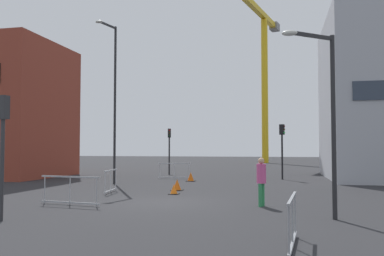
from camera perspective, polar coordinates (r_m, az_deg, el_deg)
name	(u,v)px	position (r m, az deg, el deg)	size (l,w,h in m)	color
ground	(164,202)	(16.23, -3.86, -10.30)	(160.00, 160.00, 0.00)	#28282B
construction_crane	(264,60)	(58.50, 9.94, 9.28)	(5.38, 17.74, 21.13)	gold
streetlamp_tall	(113,93)	(24.58, -10.92, 4.83)	(0.67, 1.66, 9.35)	#232326
streetlamp_short	(326,106)	(12.82, 18.17, 2.99)	(1.56, 1.17, 5.53)	#232326
traffic_light_crosswalk	(282,142)	(28.13, 12.45, -1.93)	(0.39, 0.34, 3.70)	black
traffic_light_far	(169,143)	(32.18, -3.18, -2.17)	(0.31, 0.39, 3.62)	#232326
traffic_light_median	(2,136)	(13.24, -24.90, -0.98)	(0.38, 0.28, 3.67)	#2D2D30
pedestrian_walking	(261,178)	(15.17, 9.64, -6.88)	(0.34, 0.34, 1.77)	#2D844C
safety_barrier_right_run	(174,171)	(28.11, -2.47, -5.94)	(2.25, 0.24, 1.08)	#B2B5BA
safety_barrier_front	(111,181)	(19.92, -11.26, -7.22)	(0.30, 1.94, 1.08)	#B2B5BA
safety_barrier_left_run	(292,221)	(9.21, 13.80, -12.50)	(0.26, 2.28, 1.08)	gray
safety_barrier_mid_span	(70,190)	(15.99, -16.64, -8.27)	(2.55, 0.42, 1.08)	#9EA0A5
traffic_cone_by_barrier	(174,190)	(18.93, -2.53, -8.57)	(0.46, 0.46, 0.47)	black
traffic_cone_striped	(191,177)	(26.09, -0.18, -6.85)	(0.57, 0.57, 0.57)	black
traffic_cone_orange	(177,185)	(20.56, -2.08, -7.98)	(0.55, 0.55, 0.56)	black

